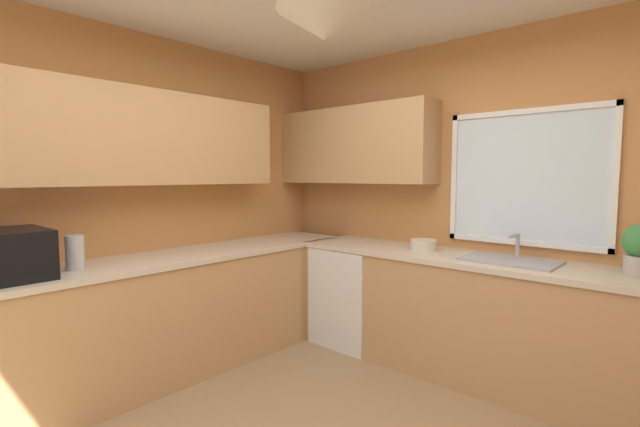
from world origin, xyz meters
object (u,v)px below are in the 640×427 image
(kettle, at_px, (75,253))
(microwave, at_px, (11,254))
(dishwasher, at_px, (354,294))
(bowl, at_px, (424,245))
(sink_assembly, at_px, (510,260))

(kettle, bearing_deg, microwave, -93.41)
(dishwasher, relative_size, kettle, 3.89)
(dishwasher, bearing_deg, bowl, 2.56)
(sink_assembly, relative_size, bowl, 3.01)
(kettle, height_order, bowl, kettle)
(dishwasher, distance_m, kettle, 2.29)
(sink_assembly, bearing_deg, dishwasher, -178.46)
(dishwasher, height_order, kettle, kettle)
(bowl, bearing_deg, sink_assembly, 0.53)
(bowl, bearing_deg, microwave, -118.25)
(dishwasher, distance_m, sink_assembly, 1.43)
(microwave, xyz_separation_m, sink_assembly, (2.00, 2.48, -0.13))
(kettle, relative_size, sink_assembly, 0.36)
(kettle, relative_size, bowl, 1.08)
(microwave, distance_m, kettle, 0.34)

